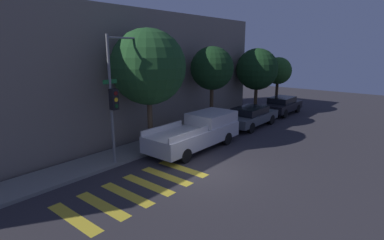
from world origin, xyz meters
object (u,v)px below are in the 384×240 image
(sedan_middle, at_px, (282,105))
(tree_far_end, at_px, (257,69))
(sedan_near_corner, at_px, (250,116))
(tree_near_corner, at_px, (148,67))
(tree_midblock, at_px, (212,69))
(tree_behind_truck, at_px, (278,71))
(traffic_light_pole, at_px, (121,84))
(pickup_truck, at_px, (198,131))

(sedan_middle, height_order, tree_far_end, tree_far_end)
(sedan_near_corner, bearing_deg, tree_near_corner, 166.35)
(tree_midblock, bearing_deg, tree_behind_truck, 0.00)
(tree_near_corner, relative_size, tree_far_end, 1.18)
(traffic_light_pole, distance_m, pickup_truck, 4.92)
(sedan_middle, distance_m, tree_behind_truck, 4.23)
(pickup_truck, distance_m, tree_near_corner, 4.20)
(tree_far_end, height_order, tree_behind_truck, tree_far_end)
(tree_near_corner, relative_size, tree_behind_truck, 1.39)
(tree_near_corner, relative_size, tree_midblock, 1.16)
(tree_far_end, relative_size, tree_behind_truck, 1.18)
(sedan_near_corner, distance_m, tree_midblock, 4.18)
(sedan_middle, relative_size, tree_far_end, 0.82)
(tree_near_corner, bearing_deg, pickup_truck, -46.35)
(sedan_middle, distance_m, tree_near_corner, 13.26)
(traffic_light_pole, distance_m, sedan_middle, 15.12)
(tree_midblock, bearing_deg, pickup_truck, -154.05)
(sedan_near_corner, relative_size, tree_behind_truck, 1.06)
(pickup_truck, xyz_separation_m, sedan_middle, (10.93, -0.00, -0.14))
(sedan_near_corner, bearing_deg, pickup_truck, 180.00)
(pickup_truck, bearing_deg, sedan_near_corner, -0.00)
(traffic_light_pole, relative_size, tree_near_corner, 0.93)
(pickup_truck, relative_size, tree_midblock, 1.06)
(tree_near_corner, distance_m, tree_midblock, 5.45)
(sedan_middle, xyz_separation_m, tree_far_end, (-1.10, 1.81, 2.81))
(sedan_near_corner, height_order, tree_midblock, tree_midblock)
(sedan_middle, height_order, tree_near_corner, tree_near_corner)
(pickup_truck, distance_m, tree_far_end, 10.35)
(tree_near_corner, distance_m, tree_far_end, 11.58)
(sedan_middle, xyz_separation_m, tree_near_corner, (-12.66, 1.81, 3.52))
(traffic_light_pole, xyz_separation_m, tree_near_corner, (2.13, 0.54, 0.60))
(traffic_light_pole, bearing_deg, tree_far_end, 2.24)
(sedan_middle, relative_size, tree_midblock, 0.80)
(tree_midblock, bearing_deg, tree_near_corner, 180.00)
(traffic_light_pole, bearing_deg, tree_midblock, 4.05)
(traffic_light_pole, distance_m, tree_midblock, 7.59)
(pickup_truck, height_order, sedan_near_corner, pickup_truck)
(tree_near_corner, bearing_deg, tree_behind_truck, -0.00)
(pickup_truck, bearing_deg, tree_behind_truck, 7.43)
(pickup_truck, xyz_separation_m, tree_midblock, (3.72, 1.81, 3.03))
(pickup_truck, bearing_deg, tree_midblock, 25.95)
(traffic_light_pole, relative_size, tree_behind_truck, 1.30)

